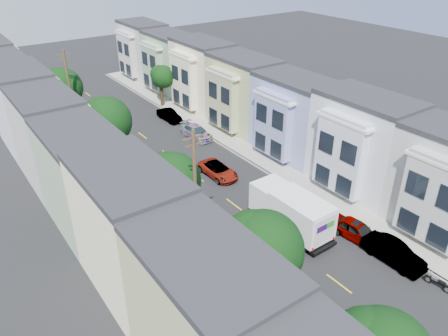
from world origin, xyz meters
name	(u,v)px	position (x,y,z in m)	size (l,w,h in m)	color
ground	(280,239)	(0.00, 0.00, 0.00)	(160.00, 160.00, 0.00)	black
road_slab	(182,165)	(0.00, 15.00, 0.01)	(12.00, 70.00, 0.02)	black
curb_left	(127,182)	(-6.05, 15.00, 0.07)	(0.30, 70.00, 0.15)	gray
curb_right	(229,150)	(6.05, 15.00, 0.07)	(0.30, 70.00, 0.15)	gray
sidewalk_left	(114,186)	(-7.35, 15.00, 0.07)	(2.60, 70.00, 0.15)	gray
sidewalk_right	(239,147)	(7.35, 15.00, 0.07)	(2.60, 70.00, 0.15)	gray
centerline	(182,165)	(0.00, 15.00, 0.00)	(0.12, 70.00, 0.01)	gold
townhouse_row_left	(74,199)	(-11.15, 15.00, 0.00)	(5.00, 70.00, 8.50)	#8E98CF
townhouse_row_right	(265,139)	(11.15, 15.00, 0.00)	(5.00, 70.00, 8.50)	#8E98CF
tree_b	(262,251)	(-6.30, -5.05, 5.20)	(4.70, 4.70, 7.57)	black
tree_c	(172,181)	(-6.30, 5.32, 4.88)	(4.26, 4.26, 7.04)	black
tree_d	(106,122)	(-6.30, 17.78, 5.36)	(4.70, 4.70, 7.73)	black
tree_e	(62,88)	(-6.30, 31.27, 5.05)	(4.67, 4.67, 7.41)	black
tree_far_r	(162,77)	(6.89, 31.37, 4.00)	(3.08, 3.08, 5.59)	black
utility_pole_near	(196,197)	(-6.30, 2.00, 5.15)	(1.60, 0.26, 10.00)	#42301E
utility_pole_far	(71,95)	(-6.30, 28.00, 5.15)	(1.60, 0.26, 10.00)	#42301E
fedex_truck	(291,211)	(1.41, 0.42, 1.90)	(2.73, 7.09, 3.40)	white
lead_sedan	(218,170)	(1.76, 10.96, 0.65)	(2.15, 4.66, 1.29)	black
parked_left_b	(315,335)	(-4.90, -8.42, 0.65)	(1.37, 3.88, 1.29)	black
parked_left_c	(239,264)	(-4.90, -1.20, 0.77)	(1.81, 4.73, 1.53)	#9E9FA2
parked_left_d	(161,195)	(-4.90, 10.28, 0.63)	(1.33, 3.76, 1.25)	#430904
parked_right_a	(394,253)	(4.90, -6.65, 0.77)	(1.63, 4.62, 1.54)	#545454
parked_right_b	(357,231)	(4.90, -3.34, 0.75)	(1.77, 4.62, 1.50)	white
parked_right_c	(196,132)	(4.90, 19.92, 0.69)	(1.95, 4.63, 1.39)	black
parked_right_d	(169,115)	(4.90, 26.32, 0.68)	(1.43, 4.05, 1.35)	black
motorcycle	(437,283)	(5.10, -10.01, 0.40)	(0.26, 1.91, 0.76)	black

